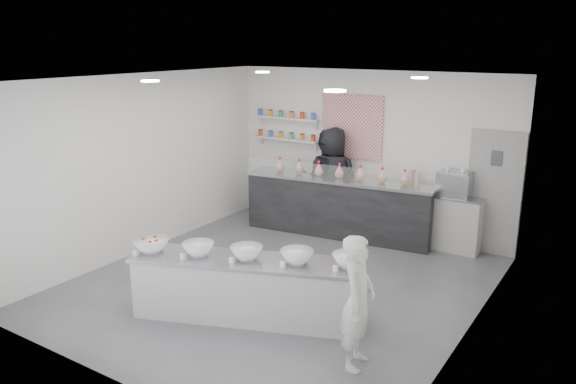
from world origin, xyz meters
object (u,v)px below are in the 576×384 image
object	(u,v)px
espresso_machine	(455,184)
staff_left	(325,180)
prep_counter	(247,289)
espresso_ledge	(443,222)
woman_prep	(358,302)
staff_right	(333,179)
back_bar	(338,207)

from	to	relation	value
espresso_machine	staff_left	distance (m)	2.42
prep_counter	espresso_ledge	size ratio (longest dim) A/B	2.33
prep_counter	staff_left	world-z (taller)	staff_left
woman_prep	staff_right	distance (m)	4.69
back_bar	staff_left	bearing A→B (deg)	142.53
staff_right	staff_left	bearing A→B (deg)	-14.96
prep_counter	staff_left	bearing A→B (deg)	83.15
prep_counter	espresso_machine	size ratio (longest dim) A/B	5.49
staff_right	back_bar	bearing A→B (deg)	121.85
prep_counter	woman_prep	distance (m)	1.73
espresso_machine	woman_prep	xyz separation A→B (m)	(0.22, -4.12, -0.40)
staff_left	staff_right	bearing A→B (deg)	159.33
espresso_machine	staff_left	world-z (taller)	staff_left
espresso_ledge	espresso_machine	xyz separation A→B (m)	(0.15, 0.00, 0.69)
woman_prep	staff_right	size ratio (longest dim) A/B	0.78
prep_counter	espresso_ledge	distance (m)	4.10
espresso_ledge	woman_prep	xyz separation A→B (m)	(0.36, -4.12, 0.28)
staff_left	staff_right	distance (m)	0.16
staff_left	prep_counter	bearing A→B (deg)	83.52
prep_counter	staff_right	world-z (taller)	staff_right
espresso_ledge	staff_left	bearing A→B (deg)	-176.66
prep_counter	staff_left	size ratio (longest dim) A/B	1.58
espresso_ledge	staff_right	xyz separation A→B (m)	(-2.11, -0.13, 0.50)
prep_counter	woman_prep	bearing A→B (deg)	-28.92
espresso_ledge	woman_prep	bearing A→B (deg)	-84.95
back_bar	staff_left	distance (m)	0.64
espresso_ledge	espresso_machine	bearing A→B (deg)	0.00
prep_counter	woman_prep	size ratio (longest dim) A/B	1.97
espresso_ledge	espresso_machine	distance (m)	0.70
staff_left	staff_right	size ratio (longest dim) A/B	0.97
back_bar	espresso_ledge	xyz separation A→B (m)	(1.84, 0.38, -0.07)
espresso_ledge	staff_right	size ratio (longest dim) A/B	0.66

